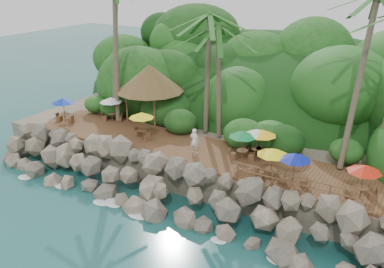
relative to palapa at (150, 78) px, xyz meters
The scene contains 11 objects.
ground 12.87m from the palapa, 57.40° to the right, with size 140.00×140.00×0.00m, color #19514F.
land_base 10.04m from the palapa, 45.60° to the left, with size 32.00×25.20×2.10m, color gray.
jungle_hill 16.21m from the palapa, 65.87° to the left, with size 44.80×28.00×15.40m, color #143811.
seawall 10.90m from the palapa, 51.13° to the right, with size 29.00×4.00×2.30m, color gray, non-canonical shape.
terrace 8.05m from the palapa, 30.72° to the right, with size 26.00×5.00×0.20m, color brown.
jungle_foliage 10.01m from the palapa, 40.68° to the left, with size 44.00×16.00×12.00m, color #143811, non-canonical shape.
foam_line 12.63m from the palapa, 56.58° to the right, with size 25.20×0.80×0.06m.
palapa is the anchor object (origin of this frame).
dining_clusters 8.86m from the palapa, 26.42° to the right, with size 25.19×5.08×2.03m.
railing 15.59m from the palapa, 23.17° to the right, with size 7.20×0.10×1.00m.
waiter 8.36m from the palapa, 32.25° to the right, with size 0.65×0.43×1.78m, color white.
Camera 1 is at (14.10, -17.68, 14.24)m, focal length 39.97 mm.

